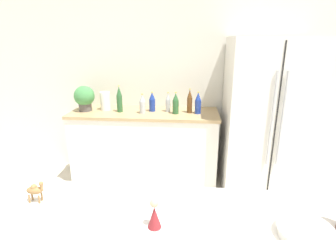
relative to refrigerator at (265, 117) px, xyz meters
The scene contains 15 objects.
wall_back 1.09m from the refrigerator, 155.76° to the left, with size 8.00×0.06×2.55m.
back_counter 1.50m from the refrigerator, behind, with size 1.80×0.63×0.90m.
refrigerator is the anchor object (origin of this frame).
potted_plant 2.17m from the refrigerator, behind, with size 0.25×0.25×0.31m.
paper_towel_roll 1.93m from the refrigerator, behind, with size 0.12×0.12×0.23m.
back_bottle_0 0.89m from the refrigerator, behind, with size 0.06×0.06×0.29m.
back_bottle_1 1.05m from the refrigerator, behind, with size 0.07×0.07×0.26m.
back_bottle_2 1.15m from the refrigerator, behind, with size 0.06×0.06×0.24m.
back_bottle_3 1.34m from the refrigerator, behind, with size 0.08×0.08×0.24m.
back_bottle_4 1.44m from the refrigerator, behind, with size 0.07×0.07×0.24m.
back_bottle_5 1.73m from the refrigerator, behind, with size 0.07×0.07×0.32m.
back_bottle_6 0.79m from the refrigerator, behind, with size 0.07×0.07×0.26m.
fruit_bowl 2.08m from the refrigerator, 100.70° to the right, with size 0.23×0.23×0.05m.
camel_figurine 2.51m from the refrigerator, 130.72° to the right, with size 0.09×0.04×0.12m.
wise_man_figurine_blue 2.27m from the refrigerator, 116.53° to the right, with size 0.06×0.06×0.14m.
Camera 1 is at (0.06, -0.67, 1.75)m, focal length 28.00 mm.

